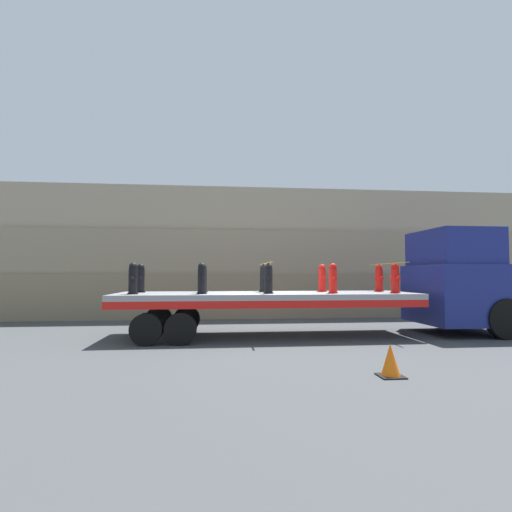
# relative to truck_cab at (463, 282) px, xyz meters

# --- Properties ---
(ground_plane) EXTENTS (120.00, 120.00, 0.00)m
(ground_plane) POSITION_rel_truck_cab_xyz_m (-6.13, 0.00, -1.55)
(ground_plane) COLOR #3F4244
(rock_cliff) EXTENTS (60.00, 3.30, 5.49)m
(rock_cliff) POSITION_rel_truck_cab_xyz_m (-6.13, 6.29, 1.19)
(rock_cliff) COLOR #84755B
(rock_cliff) RESTS_ON ground_plane
(truck_cab) EXTENTS (2.69, 2.74, 3.15)m
(truck_cab) POSITION_rel_truck_cab_xyz_m (0.00, 0.00, 0.00)
(truck_cab) COLOR navy
(truck_cab) RESTS_ON ground_plane
(flatbed_trailer) EXTENTS (8.57, 2.67, 1.27)m
(flatbed_trailer) POSITION_rel_truck_cab_xyz_m (-6.63, 0.00, -0.52)
(flatbed_trailer) COLOR gray
(flatbed_trailer) RESTS_ON ground_plane
(fire_hydrant_black_near_0) EXTENTS (0.29, 0.51, 0.85)m
(fire_hydrant_black_near_0) POSITION_rel_truck_cab_xyz_m (-9.82, -0.57, 0.13)
(fire_hydrant_black_near_0) COLOR black
(fire_hydrant_black_near_0) RESTS_ON flatbed_trailer
(fire_hydrant_black_far_0) EXTENTS (0.29, 0.51, 0.85)m
(fire_hydrant_black_far_0) POSITION_rel_truck_cab_xyz_m (-9.82, 0.57, 0.13)
(fire_hydrant_black_far_0) COLOR black
(fire_hydrant_black_far_0) RESTS_ON flatbed_trailer
(fire_hydrant_black_near_1) EXTENTS (0.29, 0.51, 0.85)m
(fire_hydrant_black_near_1) POSITION_rel_truck_cab_xyz_m (-7.98, -0.57, 0.13)
(fire_hydrant_black_near_1) COLOR black
(fire_hydrant_black_near_1) RESTS_ON flatbed_trailer
(fire_hydrant_black_far_1) EXTENTS (0.29, 0.51, 0.85)m
(fire_hydrant_black_far_1) POSITION_rel_truck_cab_xyz_m (-7.98, 0.57, 0.13)
(fire_hydrant_black_far_1) COLOR black
(fire_hydrant_black_far_1) RESTS_ON flatbed_trailer
(fire_hydrant_black_near_2) EXTENTS (0.29, 0.51, 0.85)m
(fire_hydrant_black_near_2) POSITION_rel_truck_cab_xyz_m (-6.13, -0.57, 0.13)
(fire_hydrant_black_near_2) COLOR black
(fire_hydrant_black_near_2) RESTS_ON flatbed_trailer
(fire_hydrant_black_far_2) EXTENTS (0.29, 0.51, 0.85)m
(fire_hydrant_black_far_2) POSITION_rel_truck_cab_xyz_m (-6.13, 0.57, 0.13)
(fire_hydrant_black_far_2) COLOR black
(fire_hydrant_black_far_2) RESTS_ON flatbed_trailer
(fire_hydrant_red_near_3) EXTENTS (0.29, 0.51, 0.85)m
(fire_hydrant_red_near_3) POSITION_rel_truck_cab_xyz_m (-4.29, -0.57, 0.13)
(fire_hydrant_red_near_3) COLOR red
(fire_hydrant_red_near_3) RESTS_ON flatbed_trailer
(fire_hydrant_red_far_3) EXTENTS (0.29, 0.51, 0.85)m
(fire_hydrant_red_far_3) POSITION_rel_truck_cab_xyz_m (-4.29, 0.57, 0.13)
(fire_hydrant_red_far_3) COLOR red
(fire_hydrant_red_far_3) RESTS_ON flatbed_trailer
(fire_hydrant_red_near_4) EXTENTS (0.29, 0.51, 0.85)m
(fire_hydrant_red_near_4) POSITION_rel_truck_cab_xyz_m (-2.45, -0.57, 0.13)
(fire_hydrant_red_near_4) COLOR red
(fire_hydrant_red_near_4) RESTS_ON flatbed_trailer
(fire_hydrant_red_far_4) EXTENTS (0.29, 0.51, 0.85)m
(fire_hydrant_red_far_4) POSITION_rel_truck_cab_xyz_m (-2.45, 0.57, 0.13)
(fire_hydrant_red_far_4) COLOR red
(fire_hydrant_red_far_4) RESTS_ON flatbed_trailer
(cargo_strap_rear) EXTENTS (0.05, 2.78, 0.01)m
(cargo_strap_rear) POSITION_rel_truck_cab_xyz_m (-6.13, 0.00, 0.57)
(cargo_strap_rear) COLOR yellow
(cargo_strap_rear) RESTS_ON fire_hydrant_black_near_2
(cargo_strap_middle) EXTENTS (0.05, 2.78, 0.01)m
(cargo_strap_middle) POSITION_rel_truck_cab_xyz_m (-2.45, 0.00, 0.57)
(cargo_strap_middle) COLOR yellow
(cargo_strap_middle) RESTS_ON fire_hydrant_red_near_4
(traffic_cone) EXTENTS (0.43, 0.43, 0.58)m
(traffic_cone) POSITION_rel_truck_cab_xyz_m (-4.56, -4.82, -1.27)
(traffic_cone) COLOR black
(traffic_cone) RESTS_ON ground_plane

